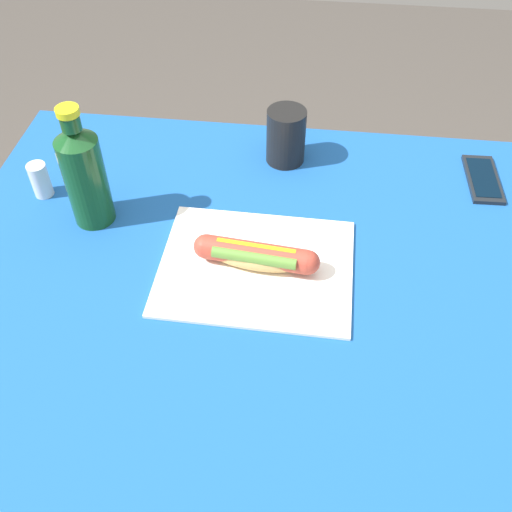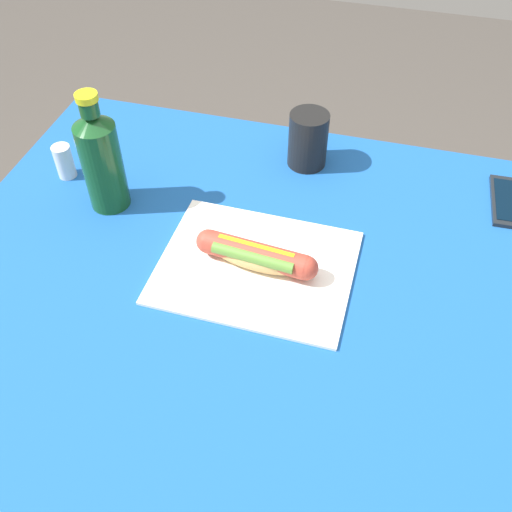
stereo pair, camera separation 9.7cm
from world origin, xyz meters
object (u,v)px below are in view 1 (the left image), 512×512
(soda_bottle, at_px, (84,174))
(drinking_cup, at_px, (286,136))
(hot_dog, at_px, (256,255))
(salt_shaker, at_px, (40,180))
(cell_phone, at_px, (483,179))

(soda_bottle, distance_m, drinking_cup, 0.40)
(hot_dog, height_order, soda_bottle, soda_bottle)
(drinking_cup, xyz_separation_m, salt_shaker, (0.45, 0.17, -0.02))
(salt_shaker, bearing_deg, hot_dog, 161.24)
(soda_bottle, xyz_separation_m, drinking_cup, (-0.34, -0.22, -0.05))
(cell_phone, relative_size, soda_bottle, 0.63)
(hot_dog, relative_size, cell_phone, 1.46)
(cell_phone, bearing_deg, soda_bottle, 14.92)
(hot_dog, bearing_deg, salt_shaker, -18.76)
(cell_phone, bearing_deg, hot_dog, 34.39)
(hot_dog, height_order, salt_shaker, salt_shaker)
(drinking_cup, bearing_deg, hot_dog, 85.66)
(hot_dog, xyz_separation_m, drinking_cup, (-0.02, -0.31, 0.02))
(cell_phone, height_order, soda_bottle, soda_bottle)
(cell_phone, xyz_separation_m, drinking_cup, (0.40, -0.02, 0.05))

